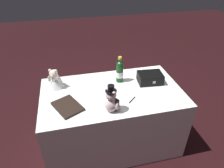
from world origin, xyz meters
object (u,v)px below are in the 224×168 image
object	(u,v)px
gift_case_black	(150,78)
guestbook	(68,106)
signing_pen	(132,99)
teddy_bear_bride	(55,79)
champagne_bottle	(120,71)
teddy_bear_groom	(112,101)

from	to	relation	value
gift_case_black	guestbook	world-z (taller)	gift_case_black
signing_pen	guestbook	world-z (taller)	guestbook
teddy_bear_bride	champagne_bottle	world-z (taller)	champagne_bottle
signing_pen	gift_case_black	size ratio (longest dim) A/B	0.35
teddy_bear_bride	guestbook	distance (m)	0.43
teddy_bear_groom	signing_pen	world-z (taller)	teddy_bear_groom
champagne_bottle	gift_case_black	distance (m)	0.37
guestbook	champagne_bottle	bearing A→B (deg)	2.61
teddy_bear_groom	guestbook	world-z (taller)	teddy_bear_groom
gift_case_black	teddy_bear_bride	bearing A→B (deg)	171.87
champagne_bottle	signing_pen	size ratio (longest dim) A/B	3.05
champagne_bottle	signing_pen	world-z (taller)	champagne_bottle
teddy_bear_groom	gift_case_black	bearing A→B (deg)	35.24
teddy_bear_bride	gift_case_black	size ratio (longest dim) A/B	0.80
teddy_bear_bride	signing_pen	distance (m)	0.90
teddy_bear_bride	guestbook	world-z (taller)	teddy_bear_bride
teddy_bear_bride	gift_case_black	bearing A→B (deg)	-8.13
teddy_bear_bride	gift_case_black	distance (m)	1.10
champagne_bottle	gift_case_black	xyz separation A→B (m)	(0.34, -0.11, -0.08)
teddy_bear_groom	champagne_bottle	size ratio (longest dim) A/B	0.93
champagne_bottle	guestbook	size ratio (longest dim) A/B	1.05
teddy_bear_groom	teddy_bear_bride	bearing A→B (deg)	134.06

